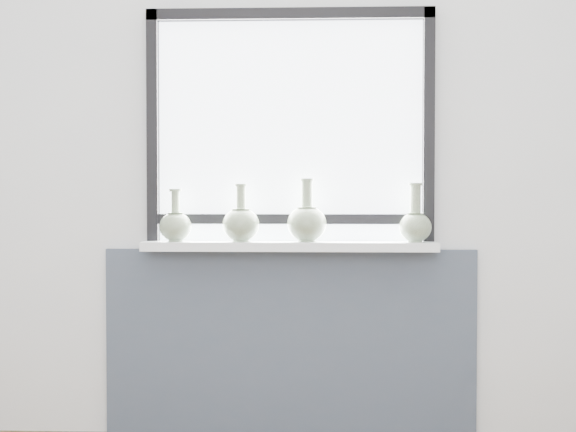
{
  "coord_description": "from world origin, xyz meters",
  "views": [
    {
      "loc": [
        0.14,
        -1.88,
        1.13
      ],
      "look_at": [
        0.0,
        1.55,
        1.02
      ],
      "focal_mm": 50.0,
      "sensor_mm": 36.0,
      "label": 1
    }
  ],
  "objects_px": {
    "vase_a": "(175,225)",
    "vase_c": "(307,221)",
    "windowsill": "(289,246)",
    "vase_b": "(241,223)",
    "vase_d": "(415,224)"
  },
  "relations": [
    {
      "from": "vase_c",
      "to": "vase_d",
      "type": "bearing_deg",
      "value": -1.41
    },
    {
      "from": "windowsill",
      "to": "vase_b",
      "type": "relative_size",
      "value": 5.09
    },
    {
      "from": "vase_a",
      "to": "vase_b",
      "type": "relative_size",
      "value": 0.91
    },
    {
      "from": "vase_b",
      "to": "vase_a",
      "type": "bearing_deg",
      "value": -179.17
    },
    {
      "from": "windowsill",
      "to": "vase_a",
      "type": "relative_size",
      "value": 5.57
    },
    {
      "from": "vase_a",
      "to": "vase_d",
      "type": "relative_size",
      "value": 0.9
    },
    {
      "from": "windowsill",
      "to": "vase_c",
      "type": "xyz_separation_m",
      "value": [
        0.08,
        -0.01,
        0.11
      ]
    },
    {
      "from": "vase_c",
      "to": "vase_d",
      "type": "height_order",
      "value": "vase_c"
    },
    {
      "from": "vase_a",
      "to": "vase_b",
      "type": "height_order",
      "value": "vase_b"
    },
    {
      "from": "vase_b",
      "to": "windowsill",
      "type": "bearing_deg",
      "value": 3.4
    },
    {
      "from": "vase_c",
      "to": "vase_b",
      "type": "bearing_deg",
      "value": -178.71
    },
    {
      "from": "vase_a",
      "to": "vase_d",
      "type": "bearing_deg",
      "value": -0.05
    },
    {
      "from": "vase_a",
      "to": "vase_c",
      "type": "distance_m",
      "value": 0.59
    },
    {
      "from": "vase_b",
      "to": "vase_d",
      "type": "bearing_deg",
      "value": -0.38
    },
    {
      "from": "vase_b",
      "to": "vase_c",
      "type": "xyz_separation_m",
      "value": [
        0.3,
        0.01,
        0.01
      ]
    }
  ]
}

